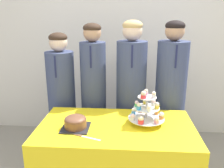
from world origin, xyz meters
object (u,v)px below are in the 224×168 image
cake_knife (82,136)px  student_0 (62,104)px  student_1 (94,100)px  student_3 (170,102)px  student_2 (131,101)px  round_cake (75,122)px  cupcake_stand (147,110)px

cake_knife → student_0: bearing=135.8°
student_1 → cake_knife: bearing=-88.0°
student_0 → student_3: student_3 is taller
cake_knife → student_2: 0.88m
round_cake → cupcake_stand: cupcake_stand is taller
student_0 → student_2: bearing=0.0°
round_cake → cake_knife: (0.08, -0.13, -0.05)m
student_3 → student_2: bearing=-180.0°
student_0 → cake_knife: bearing=-64.2°
student_3 → round_cake: bearing=-143.0°
cake_knife → student_2: bearing=84.6°
cupcake_stand → round_cake: bearing=-167.3°
cupcake_stand → student_0: 1.05m
round_cake → cupcake_stand: size_ratio=0.72×
cupcake_stand → student_3: student_3 is taller
round_cake → cake_knife: bearing=-58.2°
cake_knife → student_3: size_ratio=0.14×
cupcake_stand → student_2: (-0.13, 0.53, -0.12)m
cupcake_stand → student_3: (0.28, 0.53, -0.13)m
cake_knife → cupcake_stand: size_ratio=0.72×
student_3 → cupcake_stand: bearing=-118.4°
cupcake_stand → student_2: student_2 is taller
round_cake → student_3: 1.10m
round_cake → student_2: (0.46, 0.66, -0.05)m
cake_knife → student_3: (0.79, 0.79, 0.00)m
cake_knife → cupcake_stand: bearing=47.8°
cupcake_stand → student_1: (-0.54, 0.53, -0.12)m
round_cake → student_1: (0.06, 0.66, -0.05)m
cupcake_stand → student_3: 0.61m
student_0 → student_3: bearing=0.0°
student_2 → student_3: 0.42m
student_0 → student_1: student_1 is taller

